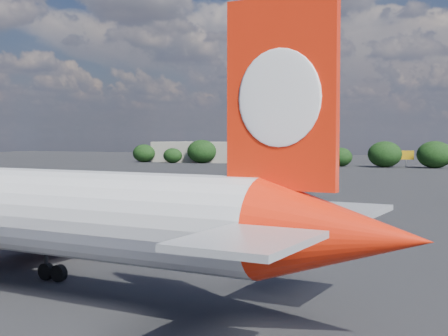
% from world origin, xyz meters
% --- Properties ---
extents(ground, '(500.00, 500.00, 0.00)m').
position_xyz_m(ground, '(0.00, 60.00, 0.00)').
color(ground, black).
rests_on(ground, ground).
extents(qantas_airliner, '(54.34, 51.76, 17.72)m').
position_xyz_m(qantas_airliner, '(4.69, 0.28, 5.40)').
color(qantas_airliner, silver).
rests_on(qantas_airliner, ground).
extents(terminal_building, '(42.00, 16.00, 8.00)m').
position_xyz_m(terminal_building, '(-65.00, 192.00, 4.00)').
color(terminal_building, gray).
rests_on(terminal_building, ground).
extents(highway_sign, '(6.00, 0.30, 4.50)m').
position_xyz_m(highway_sign, '(-18.00, 176.00, 3.13)').
color(highway_sign, '#136129').
rests_on(highway_sign, ground).
extents(billboard_yellow, '(5.00, 0.30, 5.50)m').
position_xyz_m(billboard_yellow, '(12.00, 182.00, 3.87)').
color(billboard_yellow, '#ECA914').
rests_on(billboard_yellow, ground).
extents(horizon_treeline, '(199.86, 15.48, 8.90)m').
position_xyz_m(horizon_treeline, '(8.75, 179.37, 3.83)').
color(horizon_treeline, black).
rests_on(horizon_treeline, ground).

